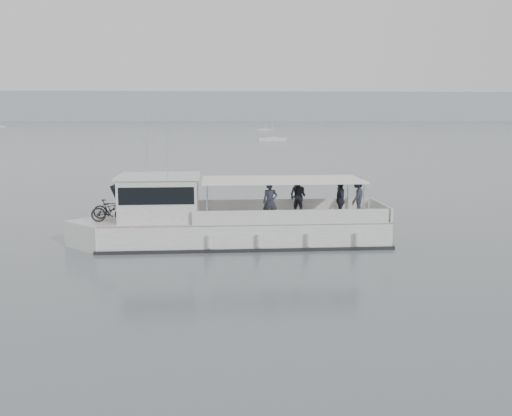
{
  "coord_description": "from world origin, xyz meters",
  "views": [
    {
      "loc": [
        1.05,
        -26.25,
        5.65
      ],
      "look_at": [
        2.56,
        -1.39,
        1.6
      ],
      "focal_mm": 40.0,
      "sensor_mm": 36.0,
      "label": 1
    }
  ],
  "objects": [
    {
      "name": "headland",
      "position": [
        0.0,
        560.0,
        14.0
      ],
      "size": [
        1400.0,
        90.0,
        28.0
      ],
      "primitive_type": "cube",
      "color": "#939EA8",
      "rests_on": "ground"
    },
    {
      "name": "tour_boat",
      "position": [
        0.82,
        -1.41,
        0.98
      ],
      "size": [
        14.22,
        3.79,
        5.95
      ],
      "rotation": [
        0.0,
        0.0,
        0.02
      ],
      "color": "white",
      "rests_on": "ground"
    },
    {
      "name": "ground",
      "position": [
        0.0,
        0.0,
        0.0
      ],
      "size": [
        1400.0,
        1400.0,
        0.0
      ],
      "primitive_type": "plane",
      "color": "slate",
      "rests_on": "ground"
    },
    {
      "name": "moored_fleet",
      "position": [
        -38.33,
        200.41,
        0.36
      ],
      "size": [
        415.2,
        238.02,
        10.6
      ],
      "color": "white",
      "rests_on": "ground"
    }
  ]
}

